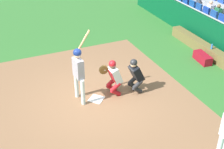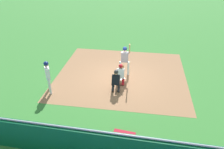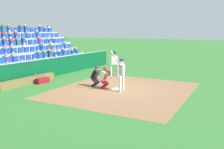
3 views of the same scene
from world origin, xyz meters
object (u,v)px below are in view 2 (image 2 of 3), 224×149
(batter_at_plate, at_px, (125,58))
(dugout_bench, at_px, (140,148))
(catcher_crouching, at_px, (121,73))
(home_plate_umpire, at_px, (116,80))
(equipment_duffel_bag, at_px, (124,136))
(on_deck_batter, at_px, (47,73))
(home_plate_marker, at_px, (120,78))
(water_bottle_on_bench, at_px, (126,139))

(batter_at_plate, bearing_deg, dugout_bench, -76.68)
(catcher_crouching, xyz_separation_m, home_plate_umpire, (-0.15, -0.73, -0.03))
(equipment_duffel_bag, xyz_separation_m, on_deck_batter, (-4.49, 2.80, 0.95))
(catcher_crouching, distance_m, on_deck_batter, 4.00)
(on_deck_batter, bearing_deg, equipment_duffel_bag, -31.95)
(catcher_crouching, bearing_deg, on_deck_batter, -158.98)
(batter_at_plate, relative_size, on_deck_batter, 1.24)
(home_plate_umpire, distance_m, on_deck_batter, 3.65)
(home_plate_marker, relative_size, equipment_duffel_bag, 0.49)
(home_plate_umpire, relative_size, on_deck_batter, 0.70)
(home_plate_umpire, bearing_deg, water_bottle_on_bench, -75.25)
(home_plate_marker, distance_m, on_deck_batter, 4.31)
(home_plate_umpire, height_order, on_deck_batter, on_deck_batter)
(batter_at_plate, xyz_separation_m, equipment_duffel_bag, (0.71, -5.37, -1.00))
(catcher_crouching, xyz_separation_m, equipment_duffel_bag, (0.78, -4.23, -0.55))
(catcher_crouching, bearing_deg, water_bottle_on_bench, -79.26)
(batter_at_plate, relative_size, dugout_bench, 0.54)
(dugout_bench, bearing_deg, water_bottle_on_bench, 173.93)
(catcher_crouching, height_order, home_plate_umpire, catcher_crouching)
(dugout_bench, distance_m, on_deck_batter, 6.23)
(home_plate_marker, relative_size, batter_at_plate, 0.19)
(batter_at_plate, bearing_deg, home_plate_marker, -109.29)
(batter_at_plate, bearing_deg, equipment_duffel_bag, -82.47)
(equipment_duffel_bag, bearing_deg, water_bottle_on_bench, -71.71)
(dugout_bench, bearing_deg, home_plate_marker, 106.18)
(home_plate_umpire, xyz_separation_m, dugout_bench, (1.62, -4.03, -0.48))
(home_plate_umpire, distance_m, water_bottle_on_bench, 4.11)
(batter_at_plate, distance_m, on_deck_batter, 4.57)
(batter_at_plate, bearing_deg, water_bottle_on_bench, -81.99)
(water_bottle_on_bench, height_order, equipment_duffel_bag, water_bottle_on_bench)
(equipment_duffel_bag, relative_size, on_deck_batter, 0.49)
(home_plate_marker, bearing_deg, catcher_crouching, -80.91)
(home_plate_umpire, relative_size, equipment_duffel_bag, 1.42)
(equipment_duffel_bag, bearing_deg, batter_at_plate, 102.49)
(batter_at_plate, distance_m, water_bottle_on_bench, 5.94)
(water_bottle_on_bench, bearing_deg, batter_at_plate, 98.01)
(batter_at_plate, distance_m, equipment_duffel_bag, 5.51)
(home_plate_marker, bearing_deg, equipment_duffel_bag, -79.74)
(water_bottle_on_bench, bearing_deg, equipment_duffel_bag, 103.34)
(home_plate_umpire, relative_size, water_bottle_on_bench, 6.26)
(batter_at_plate, bearing_deg, home_plate_umpire, -96.80)
(water_bottle_on_bench, relative_size, equipment_duffel_bag, 0.23)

